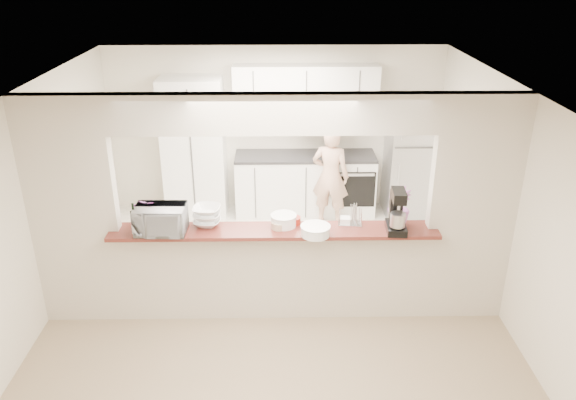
{
  "coord_description": "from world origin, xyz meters",
  "views": [
    {
      "loc": [
        0.06,
        -5.24,
        3.71
      ],
      "look_at": [
        0.15,
        0.3,
        1.26
      ],
      "focal_mm": 35.0,
      "sensor_mm": 36.0,
      "label": 1
    }
  ],
  "objects_px": {
    "refrigerator": "(412,161)",
    "person": "(330,177)",
    "toaster_oven": "(161,220)",
    "stand_mixer": "(397,213)"
  },
  "relations": [
    {
      "from": "person",
      "to": "refrigerator",
      "type": "bearing_deg",
      "value": -146.97
    },
    {
      "from": "refrigerator",
      "to": "stand_mixer",
      "type": "relative_size",
      "value": 3.72
    },
    {
      "from": "refrigerator",
      "to": "toaster_oven",
      "type": "distance_m",
      "value": 4.23
    },
    {
      "from": "refrigerator",
      "to": "toaster_oven",
      "type": "xyz_separation_m",
      "value": [
        -3.2,
        -2.75,
        0.38
      ]
    },
    {
      "from": "stand_mixer",
      "to": "person",
      "type": "relative_size",
      "value": 0.31
    },
    {
      "from": "toaster_oven",
      "to": "stand_mixer",
      "type": "height_order",
      "value": "stand_mixer"
    },
    {
      "from": "refrigerator",
      "to": "person",
      "type": "relative_size",
      "value": 1.15
    },
    {
      "from": "refrigerator",
      "to": "stand_mixer",
      "type": "xyz_separation_m",
      "value": [
        -0.8,
        -2.75,
        0.44
      ]
    },
    {
      "from": "refrigerator",
      "to": "person",
      "type": "bearing_deg",
      "value": -164.4
    },
    {
      "from": "toaster_oven",
      "to": "refrigerator",
      "type": "bearing_deg",
      "value": 41.66
    }
  ]
}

